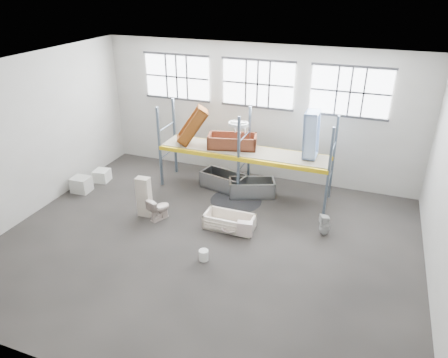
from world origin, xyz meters
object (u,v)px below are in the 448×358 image
at_px(rust_tub_flat, 232,141).
at_px(carton_near, 81,184).
at_px(steel_tub_left, 224,181).
at_px(bucket, 204,255).
at_px(bathtub_beige, 229,221).
at_px(cistern_tall, 144,197).
at_px(toilet_beige, 159,208).
at_px(steel_tub_right, 252,188).
at_px(blue_tub_upright, 311,135).
at_px(toilet_white, 325,225).

relative_size(rust_tub_flat, carton_near, 2.64).
bearing_deg(steel_tub_left, bucket, -76.75).
height_order(bathtub_beige, cistern_tall, cistern_tall).
height_order(toilet_beige, bucket, toilet_beige).
height_order(bathtub_beige, rust_tub_flat, rust_tub_flat).
height_order(steel_tub_right, bucket, steel_tub_right).
distance_m(bathtub_beige, rust_tub_flat, 3.17).
distance_m(cistern_tall, rust_tub_flat, 3.66).
relative_size(steel_tub_left, blue_tub_upright, 1.06).
bearing_deg(bathtub_beige, rust_tub_flat, 107.95).
bearing_deg(toilet_beige, carton_near, 13.03).
height_order(blue_tub_upright, bucket, blue_tub_upright).
relative_size(cistern_tall, bucket, 4.35).
distance_m(toilet_beige, toilet_white, 5.20).
xyz_separation_m(toilet_white, blue_tub_upright, (-0.95, 2.05, 2.05)).
distance_m(bathtub_beige, toilet_beige, 2.32).
bearing_deg(toilet_white, steel_tub_left, -137.54).
bearing_deg(blue_tub_upright, toilet_beige, -144.54).
height_order(toilet_beige, cistern_tall, cistern_tall).
bearing_deg(bucket, bathtub_beige, 86.24).
xyz_separation_m(toilet_beige, steel_tub_right, (2.32, 2.56, -0.08)).
height_order(toilet_white, bucket, toilet_white).
height_order(cistern_tall, steel_tub_right, cistern_tall).
bearing_deg(bucket, steel_tub_right, 88.11).
xyz_separation_m(toilet_beige, blue_tub_upright, (4.17, 2.97, 2.02)).
bearing_deg(blue_tub_upright, toilet_white, -65.19).
relative_size(bathtub_beige, rust_tub_flat, 0.91).
bearing_deg(blue_tub_upright, carton_near, -163.47).
distance_m(steel_tub_left, carton_near, 5.17).
bearing_deg(carton_near, rust_tub_flat, 23.74).
distance_m(cistern_tall, bucket, 3.17).
bearing_deg(steel_tub_right, steel_tub_left, 171.98).
bearing_deg(steel_tub_left, bathtub_beige, -65.60).
distance_m(toilet_beige, blue_tub_upright, 5.50).
relative_size(bathtub_beige, cistern_tall, 1.15).
xyz_separation_m(bathtub_beige, toilet_beige, (-2.30, -0.27, 0.15)).
relative_size(bathtub_beige, toilet_white, 2.25).
bearing_deg(steel_tub_right, toilet_beige, -132.19).
relative_size(toilet_beige, cistern_tall, 0.56).
xyz_separation_m(toilet_white, carton_near, (-8.67, -0.24, -0.07)).
bearing_deg(rust_tub_flat, blue_tub_upright, 1.88).
relative_size(toilet_white, rust_tub_flat, 0.41).
height_order(bathtub_beige, steel_tub_left, steel_tub_left).
relative_size(bathtub_beige, bucket, 4.99).
distance_m(toilet_white, carton_near, 8.68).
xyz_separation_m(bathtub_beige, cistern_tall, (-2.84, -0.24, 0.45)).
bearing_deg(toilet_white, toilet_beige, -102.74).
height_order(toilet_white, blue_tub_upright, blue_tub_upright).
xyz_separation_m(toilet_white, steel_tub_left, (-3.93, 1.80, -0.04)).
relative_size(toilet_beige, bucket, 2.43).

